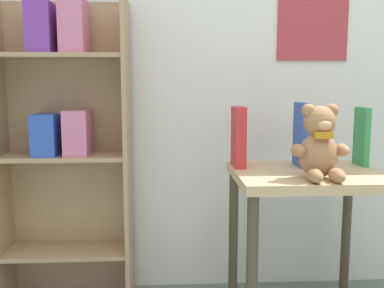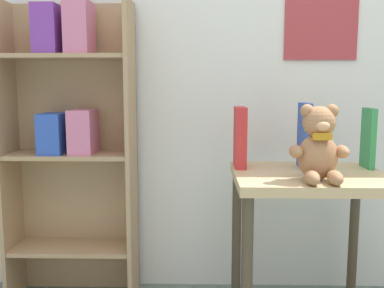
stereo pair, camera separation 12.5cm
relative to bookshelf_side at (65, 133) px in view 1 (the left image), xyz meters
The scene contains 7 objects.
wall_back 0.92m from the bookshelf_side, 10.06° to the left, with size 4.80×0.07×2.50m.
bookshelf_side is the anchor object (origin of this frame).
display_table 1.04m from the bookshelf_side, 15.34° to the right, with size 0.57×0.48×0.63m.
teddy_bear 1.05m from the bookshelf_side, 22.26° to the right, with size 0.20×0.18×0.26m.
book_standing_red 0.74m from the bookshelf_side, 12.29° to the right, with size 0.04×0.14×0.24m, color red.
book_standing_blue 0.99m from the bookshelf_side, ahead, with size 0.03×0.12×0.26m, color #2D51B7.
book_standing_green 1.24m from the bookshelf_side, ahead, with size 0.02×0.12×0.24m, color #33934C.
Camera 1 is at (-0.32, -0.53, 0.96)m, focal length 40.00 mm.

